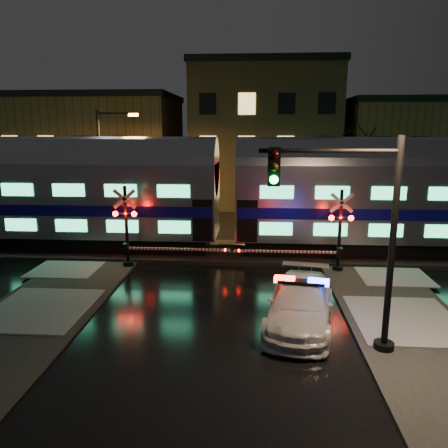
{
  "coord_description": "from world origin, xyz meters",
  "views": [
    {
      "loc": [
        1.23,
        -17.37,
        6.58
      ],
      "look_at": [
        -0.15,
        2.5,
        2.2
      ],
      "focal_mm": 35.0,
      "sensor_mm": 36.0,
      "label": 1
    }
  ],
  "objects": [
    {
      "name": "crossing_signal_right",
      "position": [
        4.82,
        2.3,
        1.6
      ],
      "size": [
        5.48,
        0.64,
        3.88
      ],
      "color": "black",
      "rests_on": "ground"
    },
    {
      "name": "building_right",
      "position": [
        15.0,
        22.0,
        4.25
      ],
      "size": [
        12.0,
        10.0,
        8.5
      ],
      "primitive_type": "cube",
      "color": "#543320",
      "rests_on": "ground"
    },
    {
      "name": "sidewalk_right",
      "position": [
        6.5,
        -6.0,
        0.06
      ],
      "size": [
        4.0,
        20.0,
        0.12
      ],
      "primitive_type": "cube",
      "color": "#2D2D2D",
      "rests_on": "ground"
    },
    {
      "name": "train",
      "position": [
        -0.18,
        5.0,
        3.38
      ],
      "size": [
        51.0,
        3.12,
        5.92
      ],
      "color": "black",
      "rests_on": "ballast"
    },
    {
      "name": "streetlight",
      "position": [
        -7.96,
        9.0,
        4.41
      ],
      "size": [
        2.56,
        0.27,
        7.64
      ],
      "color": "black",
      "rests_on": "ground"
    },
    {
      "name": "building_mid",
      "position": [
        2.0,
        22.5,
        5.75
      ],
      "size": [
        12.0,
        11.0,
        11.5
      ],
      "primitive_type": "cube",
      "color": "brown",
      "rests_on": "ground"
    },
    {
      "name": "ground",
      "position": [
        0.0,
        0.0,
        0.0
      ],
      "size": [
        120.0,
        120.0,
        0.0
      ],
      "primitive_type": "plane",
      "color": "black",
      "rests_on": "ground"
    },
    {
      "name": "traffic_light",
      "position": [
        4.18,
        -5.13,
        3.4
      ],
      "size": [
        4.14,
        0.73,
        6.4
      ],
      "rotation": [
        0.0,
        0.0,
        0.05
      ],
      "color": "black",
      "rests_on": "ground"
    },
    {
      "name": "ballast",
      "position": [
        0.0,
        5.0,
        0.12
      ],
      "size": [
        90.0,
        4.2,
        0.24
      ],
      "primitive_type": "cube",
      "color": "black",
      "rests_on": "ground"
    },
    {
      "name": "crossing_signal_left",
      "position": [
        -4.41,
        2.3,
        1.64
      ],
      "size": [
        5.6,
        0.65,
        3.96
      ],
      "color": "black",
      "rests_on": "ground"
    },
    {
      "name": "police_car",
      "position": [
        2.86,
        -3.36,
        0.76
      ],
      "size": [
        2.97,
        5.47,
        1.67
      ],
      "rotation": [
        0.0,
        0.0,
        -0.17
      ],
      "color": "silver",
      "rests_on": "ground"
    },
    {
      "name": "building_left",
      "position": [
        -13.0,
        22.0,
        4.5
      ],
      "size": [
        14.0,
        10.0,
        9.0
      ],
      "primitive_type": "cube",
      "color": "#543320",
      "rests_on": "ground"
    }
  ]
}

